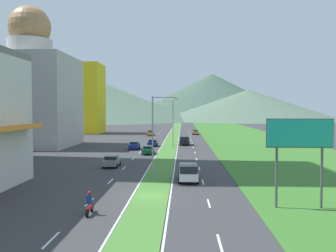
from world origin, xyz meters
TOP-DOWN VIEW (x-y plane):
  - ground_plane at (0.00, 0.00)m, footprint 600.00×600.00m
  - grass_median at (0.00, 60.00)m, footprint 3.20×240.00m
  - grass_verge_right at (20.60, 60.00)m, footprint 24.00×240.00m
  - lane_dash_left_1 at (-5.10, -11.09)m, footprint 0.16×2.80m
  - lane_dash_left_2 at (-5.10, -2.18)m, footprint 0.16×2.80m
  - lane_dash_left_3 at (-5.10, 6.73)m, footprint 0.16×2.80m
  - lane_dash_left_4 at (-5.10, 15.64)m, footprint 0.16×2.80m
  - lane_dash_left_5 at (-5.10, 24.55)m, footprint 0.16×2.80m
  - lane_dash_left_6 at (-5.10, 33.46)m, footprint 0.16×2.80m
  - lane_dash_left_7 at (-5.10, 42.37)m, footprint 0.16×2.80m
  - lane_dash_left_8 at (-5.10, 51.28)m, footprint 0.16×2.80m
  - lane_dash_left_9 at (-5.10, 60.19)m, footprint 0.16×2.80m
  - lane_dash_left_10 at (-5.10, 69.10)m, footprint 0.16×2.80m
  - lane_dash_left_11 at (-5.10, 78.01)m, footprint 0.16×2.80m
  - lane_dash_left_12 at (-5.10, 86.92)m, footprint 0.16×2.80m
  - lane_dash_left_13 at (-5.10, 95.83)m, footprint 0.16×2.80m
  - lane_dash_left_14 at (-5.10, 104.74)m, footprint 0.16×2.80m
  - lane_dash_right_1 at (5.10, -11.09)m, footprint 0.16×2.80m
  - lane_dash_right_2 at (5.10, -2.18)m, footprint 0.16×2.80m
  - lane_dash_right_3 at (5.10, 6.73)m, footprint 0.16×2.80m
  - lane_dash_right_4 at (5.10, 15.64)m, footprint 0.16×2.80m
  - lane_dash_right_5 at (5.10, 24.55)m, footprint 0.16×2.80m
  - lane_dash_right_6 at (5.10, 33.46)m, footprint 0.16×2.80m
  - lane_dash_right_7 at (5.10, 42.37)m, footprint 0.16×2.80m
  - lane_dash_right_8 at (5.10, 51.28)m, footprint 0.16×2.80m
  - lane_dash_right_9 at (5.10, 60.19)m, footprint 0.16×2.80m
  - lane_dash_right_10 at (5.10, 69.10)m, footprint 0.16×2.80m
  - lane_dash_right_11 at (5.10, 78.01)m, footprint 0.16×2.80m
  - lane_dash_right_12 at (5.10, 86.92)m, footprint 0.16×2.80m
  - lane_dash_right_13 at (5.10, 95.83)m, footprint 0.16×2.80m
  - lane_dash_right_14 at (5.10, 104.74)m, footprint 0.16×2.80m
  - edge_line_median_left at (-1.75, 60.00)m, footprint 0.16×240.00m
  - edge_line_median_right at (1.75, 60.00)m, footprint 0.16×240.00m
  - domed_building at (-29.99, 43.96)m, footprint 17.96×17.96m
  - midrise_colored at (-30.66, 86.94)m, footprint 12.60×12.60m
  - hill_far_left at (-82.00, 231.83)m, footprint 192.35×192.35m
  - hill_far_center at (29.80, 299.46)m, footprint 161.68×161.68m
  - hill_far_right at (51.02, 234.08)m, footprint 131.53×131.53m
  - street_lamp_near at (-0.31, 9.74)m, footprint 3.19×0.41m
  - street_lamp_mid at (0.60, 40.66)m, footprint 2.74×0.37m
  - billboard_roadside at (12.17, -3.49)m, footprint 5.28×0.28m
  - car_0 at (-6.87, 75.53)m, footprint 1.89×4.66m
  - car_1 at (-6.73, 38.35)m, footprint 1.90×4.58m
  - car_2 at (6.86, 81.45)m, footprint 1.90×4.39m
  - car_3 at (-3.31, 31.11)m, footprint 1.89×4.75m
  - car_4 at (-6.95, 16.67)m, footprint 2.02×4.25m
  - car_5 at (-3.65, 44.69)m, footprint 2.04×4.10m
  - pickup_truck_0 at (3.26, 47.44)m, footprint 2.18×5.40m
  - pickup_truck_1 at (3.52, 7.04)m, footprint 2.18×5.40m
  - motorcycle_rider at (-4.14, -5.80)m, footprint 0.36×2.00m

SIDE VIEW (x-z plane):
  - ground_plane at x=0.00m, z-range 0.00..0.00m
  - lane_dash_left_1 at x=-5.10m, z-range 0.00..0.01m
  - lane_dash_left_2 at x=-5.10m, z-range 0.00..0.01m
  - lane_dash_left_3 at x=-5.10m, z-range 0.00..0.01m
  - lane_dash_left_4 at x=-5.10m, z-range 0.00..0.01m
  - lane_dash_left_5 at x=-5.10m, z-range 0.00..0.01m
  - lane_dash_left_6 at x=-5.10m, z-range 0.00..0.01m
  - lane_dash_left_7 at x=-5.10m, z-range 0.00..0.01m
  - lane_dash_left_8 at x=-5.10m, z-range 0.00..0.01m
  - lane_dash_left_9 at x=-5.10m, z-range 0.00..0.01m
  - lane_dash_left_10 at x=-5.10m, z-range 0.00..0.01m
  - lane_dash_left_11 at x=-5.10m, z-range 0.00..0.01m
  - lane_dash_left_12 at x=-5.10m, z-range 0.00..0.01m
  - lane_dash_left_13 at x=-5.10m, z-range 0.00..0.01m
  - lane_dash_left_14 at x=-5.10m, z-range 0.00..0.01m
  - lane_dash_right_1 at x=5.10m, z-range 0.00..0.01m
  - lane_dash_right_2 at x=5.10m, z-range 0.00..0.01m
  - lane_dash_right_3 at x=5.10m, z-range 0.00..0.01m
  - lane_dash_right_4 at x=5.10m, z-range 0.00..0.01m
  - lane_dash_right_5 at x=5.10m, z-range 0.00..0.01m
  - lane_dash_right_6 at x=5.10m, z-range 0.00..0.01m
  - lane_dash_right_7 at x=5.10m, z-range 0.00..0.01m
  - lane_dash_right_8 at x=5.10m, z-range 0.00..0.01m
  - lane_dash_right_9 at x=5.10m, z-range 0.00..0.01m
  - lane_dash_right_10 at x=5.10m, z-range 0.00..0.01m
  - lane_dash_right_11 at x=5.10m, z-range 0.00..0.01m
  - lane_dash_right_12 at x=5.10m, z-range 0.00..0.01m
  - lane_dash_right_13 at x=5.10m, z-range 0.00..0.01m
  - lane_dash_right_14 at x=5.10m, z-range 0.00..0.01m
  - edge_line_median_left at x=-1.75m, z-range 0.00..0.01m
  - edge_line_median_right at x=1.75m, z-range 0.00..0.01m
  - grass_median at x=0.00m, z-range 0.00..0.06m
  - grass_verge_right at x=20.60m, z-range 0.00..0.06m
  - car_2 at x=6.86m, z-range 0.02..1.45m
  - motorcycle_rider at x=-4.14m, z-range -0.15..1.65m
  - car_5 at x=-3.65m, z-range 0.01..1.49m
  - car_3 at x=-3.31m, z-range 0.01..1.50m
  - car_4 at x=-6.95m, z-range 0.01..1.58m
  - car_1 at x=-6.73m, z-range 0.01..1.60m
  - car_0 at x=-6.87m, z-range 0.00..1.64m
  - pickup_truck_0 at x=3.26m, z-range -0.02..1.98m
  - pickup_truck_1 at x=3.52m, z-range -0.02..1.98m
  - street_lamp_near at x=-0.31m, z-range 0.73..10.24m
  - billboard_roadside at x=12.17m, z-range 1.99..9.21m
  - street_lamp_mid at x=0.60m, z-range 0.69..10.52m
  - hill_far_right at x=51.02m, z-range 0.00..22.60m
  - midrise_colored at x=-30.66m, z-range 0.00..23.22m
  - domed_building at x=-29.99m, z-range -3.30..26.78m
  - hill_far_left at x=-82.00m, z-range 0.00..37.63m
  - hill_far_center at x=29.80m, z-range 0.00..40.70m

